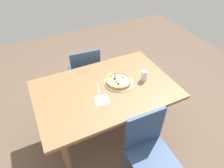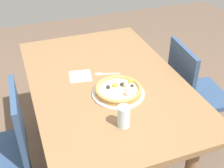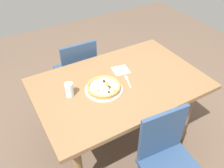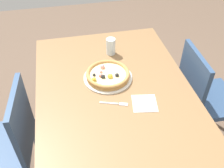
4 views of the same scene
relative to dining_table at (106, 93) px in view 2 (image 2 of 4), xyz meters
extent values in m
plane|color=brown|center=(0.00, 0.00, -0.66)|extent=(6.00, 6.00, 0.00)
cube|color=olive|center=(0.00, 0.00, 0.08)|extent=(1.45, 0.95, 0.04)
cylinder|color=olive|center=(0.57, -0.32, -0.30)|extent=(0.07, 0.07, 0.72)
cylinder|color=olive|center=(0.57, 0.32, -0.30)|extent=(0.07, 0.07, 0.72)
cylinder|color=navy|center=(0.15, -0.94, -0.45)|extent=(0.04, 0.04, 0.43)
cylinder|color=navy|center=(-0.19, -0.91, -0.45)|extent=(0.04, 0.04, 0.43)
cylinder|color=navy|center=(0.18, -0.60, -0.45)|extent=(0.04, 0.04, 0.43)
cylinder|color=navy|center=(-0.16, -0.57, -0.45)|extent=(0.04, 0.04, 0.43)
cube|color=navy|center=(-0.01, -0.76, -0.21)|extent=(0.43, 0.43, 0.04)
cube|color=navy|center=(0.01, -0.57, 0.02)|extent=(0.38, 0.06, 0.42)
cylinder|color=navy|center=(0.04, 0.58, -0.45)|extent=(0.04, 0.04, 0.43)
cube|color=navy|center=(-0.13, 0.57, 0.02)|extent=(0.38, 0.04, 0.42)
cylinder|color=silver|center=(-0.17, -0.02, 0.11)|extent=(0.31, 0.31, 0.01)
cylinder|color=#B78447|center=(-0.17, -0.02, 0.12)|extent=(0.28, 0.28, 0.02)
cylinder|color=beige|center=(-0.17, -0.02, 0.13)|extent=(0.24, 0.24, 0.01)
torus|color=#B78447|center=(-0.17, -0.02, 0.14)|extent=(0.28, 0.28, 0.02)
sphere|color=gold|center=(-0.13, -0.01, 0.14)|extent=(0.03, 0.03, 0.03)
sphere|color=#262626|center=(-0.17, -0.11, 0.14)|extent=(0.02, 0.02, 0.02)
sphere|color=#E58C7F|center=(-0.16, -0.07, 0.14)|extent=(0.03, 0.03, 0.03)
sphere|color=gold|center=(-0.12, -0.11, 0.14)|extent=(0.03, 0.03, 0.03)
sphere|color=#E58C7F|center=(-0.24, -0.04, 0.14)|extent=(0.03, 0.03, 0.03)
sphere|color=#E58C7F|center=(-0.19, -0.06, 0.14)|extent=(0.02, 0.02, 0.02)
sphere|color=#262626|center=(-0.14, 0.03, 0.14)|extent=(0.03, 0.03, 0.03)
sphere|color=#262626|center=(-0.14, -0.05, 0.14)|extent=(0.03, 0.03, 0.03)
cube|color=silver|center=(0.06, -0.06, 0.10)|extent=(0.04, 0.11, 0.00)
cube|color=silver|center=(0.08, 0.02, 0.10)|extent=(0.04, 0.05, 0.00)
cylinder|color=silver|center=(-0.44, 0.06, 0.16)|extent=(0.07, 0.07, 0.12)
cube|color=white|center=(0.10, 0.15, 0.10)|extent=(0.16, 0.16, 0.00)
camera|label=1|loc=(0.61, 1.42, 1.48)|focal=31.65mm
camera|label=2|loc=(-1.49, 0.51, 1.14)|focal=46.99mm
camera|label=3|loc=(-0.86, -1.34, 1.36)|focal=37.84mm
camera|label=4|loc=(1.08, -0.26, 1.18)|focal=41.26mm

